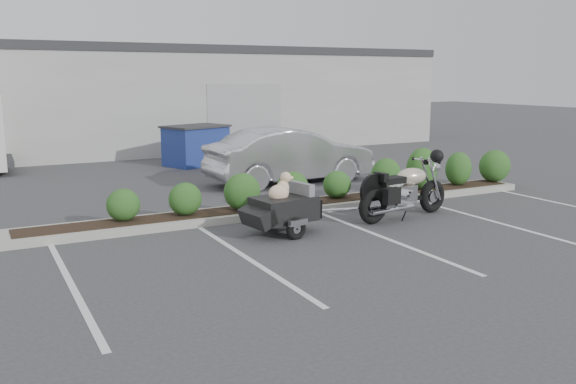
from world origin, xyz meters
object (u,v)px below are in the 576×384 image
pet_trailer (283,208)px  sedan (291,155)px  motorcycle (405,191)px  dumpster (196,145)px

pet_trailer → sedan: 5.49m
pet_trailer → sedan: (2.69, 4.78, 0.26)m
motorcycle → sedan: size_ratio=0.53×
motorcycle → pet_trailer: size_ratio=1.24×
motorcycle → sedan: 4.80m
sedan → dumpster: size_ratio=1.98×
dumpster → sedan: bearing=-96.2°
sedan → dumpster: 4.60m
pet_trailer → sedan: sedan is taller
motorcycle → pet_trailer: bearing=170.9°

